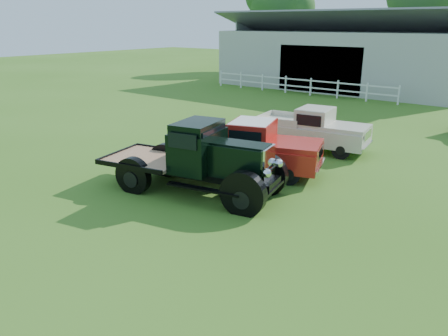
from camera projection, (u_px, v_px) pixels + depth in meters
The scene contains 8 objects.
ground at pixel (190, 216), 11.46m from camera, with size 120.00×120.00×0.00m, color #396919.
shed_left at pixel (349, 50), 34.04m from camera, with size 18.80×10.20×5.60m, color #9B9B90, non-canonical shape.
fence_rail at pixel (298, 86), 30.86m from camera, with size 14.20×0.16×1.20m, color white, non-canonical shape.
tree_a at pixel (277, 18), 44.94m from camera, with size 6.30×6.30×10.50m, color #2F5924, non-canonical shape.
tree_b at pixel (423, 11), 37.29m from camera, with size 6.90×6.90×11.50m, color #2F5924, non-canonical shape.
vintage_flatbed at pixel (195, 157), 12.77m from camera, with size 5.43×2.15×2.15m, color black, non-canonical shape.
red_pickup at pixel (249, 146), 14.57m from camera, with size 4.89×1.88×1.78m, color red, non-canonical shape.
white_pickup at pixel (312, 129), 17.24m from camera, with size 4.47×1.73×1.64m, color beige, non-canonical shape.
Camera 1 is at (7.21, -7.65, 4.81)m, focal length 35.00 mm.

